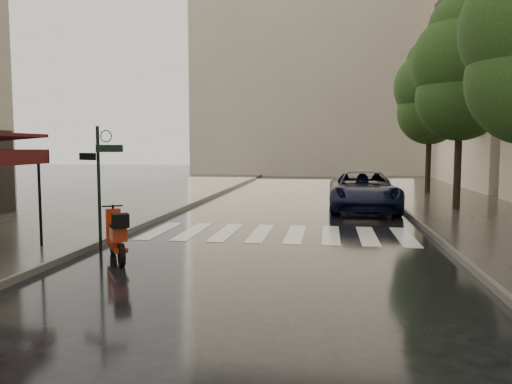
# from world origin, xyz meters

# --- Properties ---
(ground) EXTENTS (120.00, 120.00, 0.00)m
(ground) POSITION_xyz_m (0.00, 0.00, 0.00)
(ground) COLOR black
(ground) RESTS_ON ground
(sidewalk_near) EXTENTS (6.00, 60.00, 0.12)m
(sidewalk_near) POSITION_xyz_m (-4.50, 12.00, 0.06)
(sidewalk_near) COLOR #38332D
(sidewalk_near) RESTS_ON ground
(sidewalk_far) EXTENTS (5.50, 60.00, 0.12)m
(sidewalk_far) POSITION_xyz_m (10.25, 12.00, 0.06)
(sidewalk_far) COLOR #38332D
(sidewalk_far) RESTS_ON ground
(curb_near) EXTENTS (0.12, 60.00, 0.16)m
(curb_near) POSITION_xyz_m (-1.45, 12.00, 0.07)
(curb_near) COLOR #595651
(curb_near) RESTS_ON ground
(curb_far) EXTENTS (0.12, 60.00, 0.16)m
(curb_far) POSITION_xyz_m (7.45, 12.00, 0.07)
(curb_far) COLOR #595651
(curb_far) RESTS_ON ground
(crosswalk) EXTENTS (7.85, 3.20, 0.01)m
(crosswalk) POSITION_xyz_m (2.98, 6.00, 0.01)
(crosswalk) COLOR silver
(crosswalk) RESTS_ON ground
(signpost) EXTENTS (1.17, 0.29, 3.10)m
(signpost) POSITION_xyz_m (-1.19, 3.00, 1.83)
(signpost) COLOR black
(signpost) RESTS_ON ground
(backdrop_building) EXTENTS (22.00, 6.00, 20.00)m
(backdrop_building) POSITION_xyz_m (3.00, 38.00, 10.00)
(backdrop_building) COLOR #C0B393
(backdrop_building) RESTS_ON ground
(tree_mid) EXTENTS (3.80, 3.80, 8.34)m
(tree_mid) POSITION_xyz_m (9.50, 12.00, 5.59)
(tree_mid) COLOR black
(tree_mid) RESTS_ON sidewalk_far
(tree_far) EXTENTS (3.80, 3.80, 8.16)m
(tree_far) POSITION_xyz_m (9.70, 19.00, 5.46)
(tree_far) COLOR black
(tree_far) RESTS_ON sidewalk_far
(scooter) EXTENTS (1.10, 1.60, 1.20)m
(scooter) POSITION_xyz_m (-0.28, 1.94, 0.56)
(scooter) COLOR black
(scooter) RESTS_ON ground
(parked_car) EXTENTS (2.71, 5.83, 1.62)m
(parked_car) POSITION_xyz_m (5.85, 11.95, 0.81)
(parked_car) COLOR black
(parked_car) RESTS_ON ground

